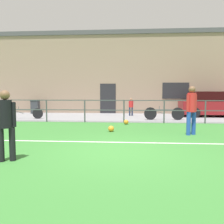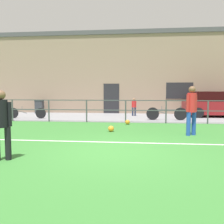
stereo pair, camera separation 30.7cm
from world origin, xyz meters
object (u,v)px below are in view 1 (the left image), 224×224
soccer_ball_match (126,122)px  bicycle_parked_2 (164,113)px  spectator_child (131,106)px  parked_car_red (215,105)px  player_goalkeeper (6,121)px  soccer_ball_spare (111,129)px  player_striker (192,107)px  trash_bin_0 (35,107)px  bicycle_parked_0 (24,113)px

soccer_ball_match → bicycle_parked_2: 2.74m
soccer_ball_match → spectator_child: size_ratio=0.20×
parked_car_red → player_goalkeeper: bearing=-127.4°
parked_car_red → spectator_child: bearing=-179.6°
soccer_ball_spare → parked_car_red: bearing=46.1°
player_striker → player_goalkeeper: bearing=-177.6°
player_goalkeeper → parked_car_red: player_goalkeeper is taller
player_goalkeeper → player_striker: player_striker is taller
player_goalkeeper → soccer_ball_match: 7.03m
parked_car_red → player_striker: bearing=-114.2°
soccer_ball_match → bicycle_parked_2: bicycle_parked_2 is taller
parked_car_red → trash_bin_0: bearing=175.3°
soccer_ball_spare → bicycle_parked_0: 6.70m
soccer_ball_match → bicycle_parked_2: size_ratio=0.10×
player_striker → bicycle_parked_0: size_ratio=0.79×
player_goalkeeper → soccer_ball_spare: 4.82m
player_striker → bicycle_parked_0: 9.49m
soccer_ball_spare → bicycle_parked_2: 4.77m
soccer_ball_spare → bicycle_parked_2: bearing=57.5°
spectator_child → bicycle_parked_0: (-6.11, -2.15, -0.32)m
player_goalkeeper → bicycle_parked_2: size_ratio=0.75×
player_striker → bicycle_parked_2: bearing=60.3°
bicycle_parked_0 → trash_bin_0: size_ratio=2.40×
parked_car_red → bicycle_parked_2: size_ratio=2.02×
player_goalkeeper → bicycle_parked_0: 8.97m
player_goalkeeper → bicycle_parked_2: player_goalkeeper is taller
bicycle_parked_2 → trash_bin_0: size_ratio=2.30×
player_goalkeeper → player_striker: 6.32m
player_striker → bicycle_parked_0: player_striker is taller
spectator_child → trash_bin_0: bearing=-29.8°
player_goalkeeper → parked_car_red: (8.02, 10.49, -0.17)m
soccer_ball_spare → spectator_child: 6.24m
player_goalkeeper → player_striker: bearing=14.6°
player_goalkeeper → bicycle_parked_0: (-3.32, 8.31, -0.59)m
player_striker → soccer_ball_match: (-2.43, 2.65, -0.90)m
parked_car_red → trash_bin_0: parked_car_red is taller
trash_bin_0 → soccer_ball_match: bearing=-37.6°
player_striker → parked_car_red: 7.31m
player_goalkeeper → bicycle_parked_2: bearing=38.3°
player_goalkeeper → spectator_child: bearing=52.3°
player_goalkeeper → trash_bin_0: (-3.87, 11.46, -0.43)m
player_goalkeeper → bicycle_parked_2: (4.60, 8.31, -0.55)m
soccer_ball_match → trash_bin_0: (-6.45, 4.98, 0.38)m
spectator_child → player_striker: bearing=87.3°
spectator_child → bicycle_parked_2: spectator_child is taller
player_striker → trash_bin_0: bearing=104.3°
parked_car_red → bicycle_parked_2: bearing=-147.4°
soccer_ball_match → parked_car_red: 6.78m
soccer_ball_match → bicycle_parked_0: 6.18m
player_goalkeeper → bicycle_parked_0: bearing=89.0°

